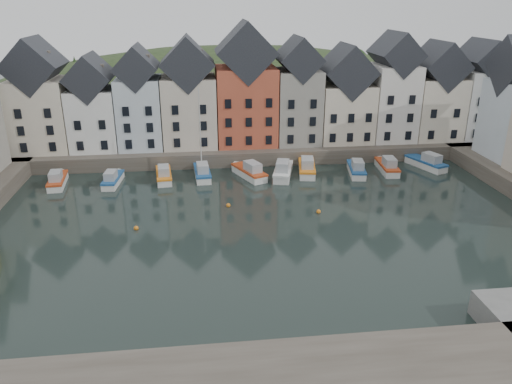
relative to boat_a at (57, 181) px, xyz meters
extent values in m
plane|color=black|center=(25.42, -17.48, -0.69)|extent=(260.00, 260.00, 0.00)
cube|color=#473F36|center=(25.42, 12.52, 0.31)|extent=(90.00, 16.00, 2.00)
ellipsoid|color=#213118|center=(25.42, 38.52, -18.69)|extent=(153.60, 70.40, 64.00)
sphere|color=#1F3116|center=(11.49, 33.46, 8.01)|extent=(5.77, 5.77, 5.77)
sphere|color=#1F3116|center=(50.29, 43.27, 7.42)|extent=(5.27, 5.27, 5.27)
sphere|color=#1F3116|center=(57.24, 36.72, 7.19)|extent=(5.07, 5.07, 5.07)
sphere|color=#1F3116|center=(39.70, 37.72, 7.12)|extent=(5.01, 5.01, 5.01)
sphere|color=#1F3116|center=(-12.24, 39.13, 5.88)|extent=(3.94, 3.94, 3.94)
sphere|color=#1F3116|center=(53.75, 42.77, 7.36)|extent=(5.21, 5.21, 5.21)
sphere|color=#1F3116|center=(27.41, 41.17, 7.63)|extent=(5.45, 5.45, 5.45)
sphere|color=#1F3116|center=(63.22, 30.84, 6.51)|extent=(4.49, 4.49, 4.49)
cube|color=beige|center=(-3.74, 10.52, 6.34)|extent=(7.67, 8.00, 10.07)
cube|color=black|center=(-3.74, 10.52, 13.28)|extent=(7.67, 8.16, 7.67)
cube|color=white|center=(3.52, 10.52, 5.61)|extent=(6.56, 8.00, 8.61)
cube|color=black|center=(3.52, 10.52, 11.54)|extent=(6.56, 8.16, 6.56)
cube|color=silver|center=(10.05, 10.52, 6.31)|extent=(6.20, 8.00, 10.02)
cube|color=black|center=(10.05, 10.52, 12.86)|extent=(6.20, 8.16, 6.20)
cube|color=beige|center=(17.15, 10.52, 6.34)|extent=(7.70, 8.00, 10.08)
cube|color=black|center=(17.15, 10.52, 13.29)|extent=(7.70, 8.16, 7.70)
cube|color=#BD5036|center=(25.50, 10.52, 6.95)|extent=(8.69, 8.00, 11.28)
cube|color=black|center=(25.50, 10.52, 14.74)|extent=(8.69, 8.16, 8.69)
cube|color=gray|center=(33.20, 10.52, 6.70)|extent=(6.43, 8.00, 10.78)
cube|color=black|center=(33.20, 10.52, 13.68)|extent=(6.43, 8.16, 6.43)
cube|color=beige|center=(40.50, 10.52, 5.58)|extent=(7.88, 8.00, 8.56)
cube|color=black|center=(40.50, 10.52, 11.81)|extent=(7.88, 8.16, 7.88)
cube|color=white|center=(47.84, 10.52, 6.94)|extent=(6.50, 8.00, 11.27)
cube|color=black|center=(47.84, 10.52, 14.19)|extent=(6.50, 8.16, 6.50)
cube|color=beige|center=(54.86, 10.52, 5.97)|extent=(7.23, 8.00, 9.32)
cube|color=black|center=(54.86, 10.52, 12.42)|extent=(7.23, 8.16, 7.23)
cube|color=white|center=(61.71, 10.52, 6.47)|extent=(6.18, 8.00, 10.32)
cube|color=black|center=(61.71, 10.52, 13.15)|extent=(6.18, 8.16, 6.18)
sphere|color=orange|center=(21.42, -9.48, -0.54)|extent=(0.50, 0.50, 0.50)
sphere|color=orange|center=(31.42, -12.48, -0.54)|extent=(0.50, 0.50, 0.50)
sphere|color=orange|center=(11.42, -14.48, -0.54)|extent=(0.50, 0.50, 0.50)
cube|color=silver|center=(-0.02, 0.19, -0.35)|extent=(2.34, 6.10, 1.09)
cube|color=#B43F19|center=(-0.02, 0.19, 0.25)|extent=(2.45, 6.23, 0.25)
cube|color=#9A9EA2|center=(0.07, -0.70, 0.84)|extent=(1.61, 2.50, 1.19)
cube|color=silver|center=(7.01, -0.21, -0.37)|extent=(2.19, 5.76, 1.03)
cube|color=#1D4D86|center=(7.01, -0.21, 0.20)|extent=(2.29, 5.88, 0.23)
cube|color=#9A9EA2|center=(6.94, -1.05, 0.76)|extent=(1.51, 2.36, 1.13)
cube|color=silver|center=(13.50, 0.67, -0.34)|extent=(2.36, 6.19, 1.11)
cube|color=orange|center=(13.50, 0.67, 0.26)|extent=(2.47, 6.32, 0.25)
cube|color=#9A9EA2|center=(13.59, -0.23, 0.87)|extent=(1.63, 2.54, 1.21)
cube|color=silver|center=(18.60, 1.03, -0.33)|extent=(2.25, 6.35, 1.15)
cube|color=#1D4D86|center=(18.60, 1.03, 0.29)|extent=(2.36, 6.48, 0.26)
cube|color=#9A9EA2|center=(18.66, 0.09, 0.92)|extent=(1.61, 2.58, 1.25)
cylinder|color=silver|center=(18.57, 1.65, 5.55)|extent=(0.15, 0.15, 11.46)
cube|color=silver|center=(24.88, 0.44, -0.31)|extent=(4.37, 6.80, 1.20)
cube|color=#B43F19|center=(24.88, 0.44, 0.34)|extent=(4.52, 6.96, 0.27)
cube|color=#9A9EA2|center=(25.26, -0.46, 1.00)|extent=(2.43, 3.01, 1.31)
cube|color=silver|center=(29.50, 0.18, -0.29)|extent=(3.73, 7.15, 1.26)
cube|color=silver|center=(29.50, 0.18, 0.39)|extent=(3.87, 7.32, 0.29)
cube|color=#9A9EA2|center=(29.24, -0.81, 1.08)|extent=(2.24, 3.06, 1.37)
cube|color=silver|center=(32.98, 1.21, -0.30)|extent=(3.20, 7.06, 1.25)
cube|color=orange|center=(32.98, 1.21, 0.38)|extent=(3.34, 7.22, 0.28)
cube|color=#9A9EA2|center=(32.81, 0.21, 1.07)|extent=(2.04, 2.96, 1.36)
cube|color=silver|center=(39.67, 0.02, -0.33)|extent=(2.86, 6.39, 1.13)
cube|color=#1D4D86|center=(39.67, 0.02, 0.28)|extent=(2.98, 6.53, 0.26)
cube|color=#9A9EA2|center=(39.51, -0.90, 0.90)|extent=(1.83, 2.67, 1.23)
cube|color=silver|center=(44.24, 0.57, -0.33)|extent=(2.44, 6.47, 1.16)
cube|color=#B43F19|center=(44.24, 0.57, 0.31)|extent=(2.56, 6.60, 0.26)
cube|color=#9A9EA2|center=(44.15, -0.37, 0.94)|extent=(1.69, 2.65, 1.26)
cube|color=silver|center=(50.32, 1.50, -0.32)|extent=(4.06, 6.73, 1.18)
cube|color=#1D4D86|center=(50.32, 1.50, 0.33)|extent=(4.20, 6.88, 0.27)
cube|color=#9A9EA2|center=(50.66, 0.59, 0.97)|extent=(2.31, 2.94, 1.29)
camera|label=1|loc=(18.41, -62.83, 22.04)|focal=35.00mm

